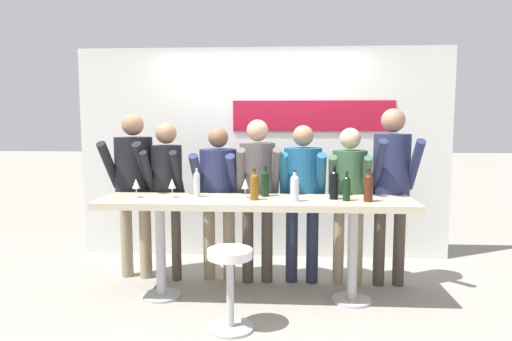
{
  "coord_description": "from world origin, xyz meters",
  "views": [
    {
      "loc": [
        0.26,
        -4.09,
        1.66
      ],
      "look_at": [
        0.0,
        0.09,
        1.2
      ],
      "focal_mm": 32.0,
      "sensor_mm": 36.0,
      "label": 1
    }
  ],
  "objects_px": {
    "person_right": "(349,189)",
    "wine_glass_0": "(172,184)",
    "wine_bottle_1": "(368,186)",
    "tasting_table": "(255,212)",
    "bar_stool": "(230,277)",
    "person_center_left": "(218,187)",
    "wine_bottle_6": "(347,187)",
    "person_far_right": "(392,177)",
    "wine_bottle_3": "(295,187)",
    "person_left": "(167,183)",
    "person_center_right": "(303,187)",
    "person_center": "(257,183)",
    "wine_bottle_0": "(197,183)",
    "wine_bottle_5": "(265,182)",
    "person_far_left": "(134,178)",
    "wine_glass_2": "(245,184)",
    "wine_bottle_2": "(334,183)",
    "wine_glass_1": "(136,184)",
    "wine_bottle_4": "(254,185)"
  },
  "relations": [
    {
      "from": "person_center_left",
      "to": "wine_bottle_2",
      "type": "relative_size",
      "value": 5.11
    },
    {
      "from": "wine_bottle_5",
      "to": "person_right",
      "type": "bearing_deg",
      "value": 19.6
    },
    {
      "from": "person_center_left",
      "to": "wine_bottle_1",
      "type": "bearing_deg",
      "value": -18.08
    },
    {
      "from": "wine_bottle_1",
      "to": "wine_glass_0",
      "type": "distance_m",
      "value": 1.78
    },
    {
      "from": "person_far_right",
      "to": "person_center",
      "type": "bearing_deg",
      "value": 177.43
    },
    {
      "from": "person_center_left",
      "to": "wine_bottle_5",
      "type": "bearing_deg",
      "value": -31.67
    },
    {
      "from": "person_center",
      "to": "person_center_right",
      "type": "bearing_deg",
      "value": -2.51
    },
    {
      "from": "person_center",
      "to": "wine_bottle_2",
      "type": "height_order",
      "value": "person_center"
    },
    {
      "from": "wine_bottle_5",
      "to": "wine_glass_1",
      "type": "xyz_separation_m",
      "value": [
        -1.19,
        -0.15,
        -0.01
      ]
    },
    {
      "from": "wine_bottle_0",
      "to": "person_far_right",
      "type": "bearing_deg",
      "value": 11.11
    },
    {
      "from": "person_right",
      "to": "wine_bottle_6",
      "type": "height_order",
      "value": "person_right"
    },
    {
      "from": "person_center",
      "to": "person_far_right",
      "type": "height_order",
      "value": "person_far_right"
    },
    {
      "from": "person_left",
      "to": "person_center_right",
      "type": "distance_m",
      "value": 1.38
    },
    {
      "from": "wine_bottle_0",
      "to": "wine_bottle_2",
      "type": "distance_m",
      "value": 1.26
    },
    {
      "from": "wine_bottle_0",
      "to": "wine_glass_0",
      "type": "bearing_deg",
      "value": -169.44
    },
    {
      "from": "bar_stool",
      "to": "person_left",
      "type": "relative_size",
      "value": 0.4
    },
    {
      "from": "bar_stool",
      "to": "person_far_right",
      "type": "bearing_deg",
      "value": 35.81
    },
    {
      "from": "tasting_table",
      "to": "person_right",
      "type": "xyz_separation_m",
      "value": [
        0.91,
        0.44,
        0.16
      ]
    },
    {
      "from": "person_center_right",
      "to": "wine_bottle_2",
      "type": "distance_m",
      "value": 0.53
    },
    {
      "from": "person_center_right",
      "to": "person_right",
      "type": "xyz_separation_m",
      "value": [
        0.46,
        -0.04,
        -0.01
      ]
    },
    {
      "from": "person_far_left",
      "to": "wine_glass_2",
      "type": "relative_size",
      "value": 9.76
    },
    {
      "from": "person_center_left",
      "to": "wine_bottle_6",
      "type": "bearing_deg",
      "value": -19.82
    },
    {
      "from": "person_left",
      "to": "wine_bottle_5",
      "type": "bearing_deg",
      "value": -16.06
    },
    {
      "from": "wine_bottle_4",
      "to": "wine_bottle_6",
      "type": "relative_size",
      "value": 1.07
    },
    {
      "from": "wine_bottle_2",
      "to": "wine_glass_0",
      "type": "distance_m",
      "value": 1.49
    },
    {
      "from": "wine_bottle_4",
      "to": "wine_glass_0",
      "type": "relative_size",
      "value": 1.6
    },
    {
      "from": "person_far_right",
      "to": "wine_bottle_6",
      "type": "height_order",
      "value": "person_far_right"
    },
    {
      "from": "wine_glass_2",
      "to": "wine_bottle_3",
      "type": "bearing_deg",
      "value": -20.13
    },
    {
      "from": "person_right",
      "to": "wine_glass_0",
      "type": "distance_m",
      "value": 1.73
    },
    {
      "from": "bar_stool",
      "to": "person_center_left",
      "type": "bearing_deg",
      "value": 102.47
    },
    {
      "from": "wine_bottle_3",
      "to": "person_right",
      "type": "bearing_deg",
      "value": 44.81
    },
    {
      "from": "wine_bottle_1",
      "to": "person_far_left",
      "type": "bearing_deg",
      "value": 165.14
    },
    {
      "from": "bar_stool",
      "to": "wine_bottle_6",
      "type": "height_order",
      "value": "wine_bottle_6"
    },
    {
      "from": "person_far_right",
      "to": "wine_bottle_3",
      "type": "distance_m",
      "value": 1.11
    },
    {
      "from": "tasting_table",
      "to": "wine_glass_0",
      "type": "height_order",
      "value": "wine_glass_0"
    },
    {
      "from": "person_center_right",
      "to": "wine_glass_2",
      "type": "xyz_separation_m",
      "value": [
        -0.54,
        -0.42,
        0.08
      ]
    },
    {
      "from": "person_center_right",
      "to": "wine_glass_0",
      "type": "relative_size",
      "value": 9.1
    },
    {
      "from": "person_left",
      "to": "wine_bottle_4",
      "type": "xyz_separation_m",
      "value": [
        0.93,
        -0.52,
        0.05
      ]
    },
    {
      "from": "bar_stool",
      "to": "person_right",
      "type": "distance_m",
      "value": 1.61
    },
    {
      "from": "wine_glass_2",
      "to": "bar_stool",
      "type": "bearing_deg",
      "value": -95.33
    },
    {
      "from": "person_center",
      "to": "wine_bottle_3",
      "type": "bearing_deg",
      "value": -63.3
    },
    {
      "from": "wine_bottle_6",
      "to": "wine_glass_0",
      "type": "relative_size",
      "value": 1.48
    },
    {
      "from": "person_right",
      "to": "person_center",
      "type": "bearing_deg",
      "value": -173.72
    },
    {
      "from": "person_left",
      "to": "wine_bottle_5",
      "type": "xyz_separation_m",
      "value": [
        1.02,
        -0.31,
        0.05
      ]
    },
    {
      "from": "person_center",
      "to": "wine_bottle_2",
      "type": "xyz_separation_m",
      "value": [
        0.72,
        -0.42,
        0.06
      ]
    },
    {
      "from": "wine_glass_2",
      "to": "wine_bottle_1",
      "type": "bearing_deg",
      "value": -7.25
    },
    {
      "from": "wine_bottle_0",
      "to": "wine_bottle_4",
      "type": "distance_m",
      "value": 0.56
    },
    {
      "from": "wine_bottle_2",
      "to": "wine_glass_2",
      "type": "xyz_separation_m",
      "value": [
        -0.81,
        0.03,
        -0.02
      ]
    },
    {
      "from": "wine_bottle_4",
      "to": "wine_glass_1",
      "type": "height_order",
      "value": "wine_bottle_4"
    },
    {
      "from": "wine_bottle_3",
      "to": "wine_bottle_6",
      "type": "relative_size",
      "value": 1.06
    }
  ]
}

